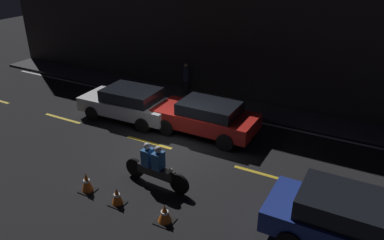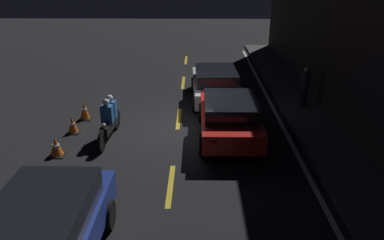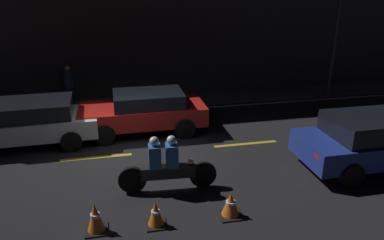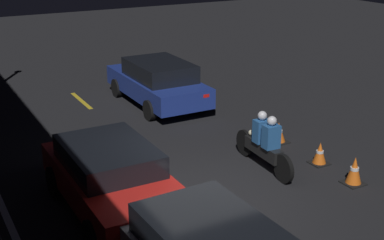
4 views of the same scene
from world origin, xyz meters
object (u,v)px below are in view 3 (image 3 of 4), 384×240
at_px(motorcycle, 165,165).
at_px(street_lamp, 337,21).
at_px(pedestrian, 69,85).
at_px(traffic_cone_near, 95,218).
at_px(traffic_cone_far, 231,205).
at_px(sedan_blue, 378,140).
at_px(taxi_red, 144,110).
at_px(sedan_white, 30,121).
at_px(traffic_cone_mid, 156,214).

bearing_deg(motorcycle, street_lamp, 40.18).
bearing_deg(pedestrian, traffic_cone_near, -81.97).
bearing_deg(traffic_cone_far, sedan_blue, 17.13).
bearing_deg(taxi_red, motorcycle, 92.03).
distance_m(sedan_blue, traffic_cone_far, 4.77).
bearing_deg(taxi_red, sedan_white, 4.63).
distance_m(traffic_cone_far, street_lamp, 10.26).
relative_size(taxi_red, traffic_cone_near, 6.30).
distance_m(sedan_white, sedan_blue, 10.01).
bearing_deg(traffic_cone_near, sedan_white, 112.78).
bearing_deg(traffic_cone_mid, motorcycle, 73.43).
bearing_deg(sedan_blue, traffic_cone_far, -162.63).
bearing_deg(sedan_white, traffic_cone_near, 110.88).
bearing_deg(motorcycle, sedan_blue, 3.68).
height_order(sedan_white, taxi_red, same).
distance_m(traffic_cone_mid, street_lamp, 11.38).
bearing_deg(traffic_cone_far, street_lamp, 47.58).
bearing_deg(motorcycle, traffic_cone_far, -44.91).
distance_m(motorcycle, traffic_cone_mid, 1.47).
height_order(sedan_blue, pedestrian, pedestrian).
height_order(traffic_cone_mid, traffic_cone_far, same).
relative_size(pedestrian, street_lamp, 0.27).
bearing_deg(sedan_white, taxi_red, -177.19).
relative_size(traffic_cone_far, pedestrian, 0.35).
bearing_deg(traffic_cone_mid, sedan_white, 123.37).
relative_size(sedan_blue, traffic_cone_mid, 7.92).
distance_m(taxi_red, pedestrian, 4.05).
distance_m(traffic_cone_far, pedestrian, 9.20).
xyz_separation_m(traffic_cone_mid, pedestrian, (-2.36, 8.28, 0.64)).
height_order(taxi_red, sedan_blue, sedan_blue).
bearing_deg(street_lamp, taxi_red, -165.47).
height_order(traffic_cone_mid, street_lamp, street_lamp).
bearing_deg(traffic_cone_near, street_lamp, 37.34).
bearing_deg(pedestrian, traffic_cone_mid, -74.10).
relative_size(motorcycle, traffic_cone_near, 3.67).
bearing_deg(sedan_blue, sedan_white, 159.77).
relative_size(taxi_red, motorcycle, 1.71).
bearing_deg(taxi_red, street_lamp, -165.56).
distance_m(motorcycle, pedestrian, 7.46).
relative_size(sedan_white, pedestrian, 2.64).
height_order(sedan_white, motorcycle, motorcycle).
distance_m(traffic_cone_near, pedestrian, 8.32).
bearing_deg(pedestrian, taxi_red, -49.66).
xyz_separation_m(sedan_white, traffic_cone_near, (2.03, -4.84, -0.42)).
distance_m(sedan_white, street_lamp, 11.98).
bearing_deg(traffic_cone_mid, pedestrian, 105.90).
bearing_deg(street_lamp, sedan_white, -168.40).
bearing_deg(sedan_blue, traffic_cone_near, -169.39).
distance_m(taxi_red, street_lamp, 8.61).
distance_m(pedestrian, street_lamp, 10.90).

